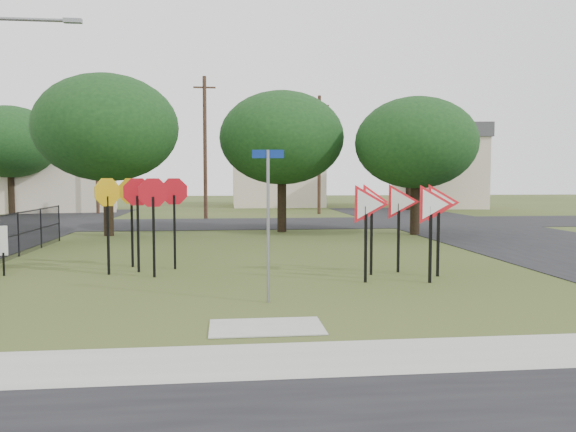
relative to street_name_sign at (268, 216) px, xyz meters
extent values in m
plane|color=#36451A|center=(-0.18, 0.40, -1.83)|extent=(140.00, 140.00, 0.00)
cube|color=#9D9D94|center=(-0.18, -3.80, -1.82)|extent=(30.00, 1.60, 0.02)
cube|color=#36451A|center=(-0.18, -5.00, -1.82)|extent=(30.00, 0.80, 0.02)
cube|color=black|center=(11.82, 10.40, -1.82)|extent=(8.00, 50.00, 0.02)
cube|color=black|center=(-0.18, 20.40, -1.82)|extent=(60.00, 8.00, 0.02)
cube|color=#9D9D94|center=(-0.18, -2.00, -1.82)|extent=(2.00, 1.20, 0.02)
cylinder|color=gray|center=(0.00, 0.00, -0.22)|extent=(0.06, 0.06, 3.22)
cube|color=navy|center=(0.00, 0.00, 1.30)|extent=(0.66, 0.11, 0.17)
cube|color=black|center=(-3.32, 4.22, -0.76)|extent=(0.06, 0.06, 2.14)
cube|color=black|center=(-2.36, 4.65, -0.76)|extent=(0.06, 0.06, 2.14)
cube|color=black|center=(-2.79, 3.36, -0.76)|extent=(0.06, 0.06, 2.14)
cube|color=black|center=(-4.07, 3.90, -0.76)|extent=(0.06, 0.06, 2.14)
cube|color=black|center=(-3.64, 5.18, -0.76)|extent=(0.06, 0.06, 2.14)
cube|color=black|center=(2.61, 2.01, -0.87)|extent=(0.06, 0.06, 1.93)
cube|color=black|center=(4.21, 1.79, -0.87)|extent=(0.06, 0.06, 1.93)
cube|color=black|center=(3.03, 3.08, -0.87)|extent=(0.06, 0.06, 1.93)
cube|color=black|center=(3.89, 3.40, -0.87)|extent=(0.06, 0.06, 1.93)
cube|color=black|center=(4.74, 2.65, -0.87)|extent=(0.06, 0.06, 1.93)
cube|color=black|center=(-6.84, 4.01, -1.52)|extent=(0.04, 0.04, 0.63)
cylinder|color=gray|center=(-6.28, 4.80, 5.17)|extent=(2.40, 0.10, 0.10)
cube|color=gray|center=(-5.08, 4.80, 5.17)|extent=(0.50, 0.18, 0.12)
cylinder|color=#472E20|center=(-2.18, 24.40, 2.67)|extent=(0.24, 0.24, 9.00)
cube|color=#472E20|center=(-2.18, 24.40, 6.47)|extent=(1.40, 0.10, 0.10)
cylinder|color=#472E20|center=(5.82, 28.40, 2.42)|extent=(0.24, 0.24, 8.50)
cube|color=#472E20|center=(5.82, 28.40, 5.97)|extent=(1.40, 0.10, 0.10)
cylinder|color=#472E20|center=(-10.18, 30.40, 2.67)|extent=(0.24, 0.24, 9.00)
cube|color=#472E20|center=(-10.18, 30.40, 6.47)|extent=(1.40, 0.10, 0.10)
cylinder|color=black|center=(-7.78, 7.80, -1.08)|extent=(0.05, 0.05, 1.50)
cylinder|color=black|center=(-7.78, 10.10, -1.08)|extent=(0.05, 0.05, 1.50)
cylinder|color=black|center=(-7.78, 12.40, -1.08)|extent=(0.05, 0.05, 1.50)
cube|color=black|center=(-7.78, 6.65, -0.37)|extent=(0.03, 11.50, 0.03)
cube|color=black|center=(-7.78, 6.65, -1.08)|extent=(0.03, 11.50, 0.03)
cube|color=black|center=(-7.78, 6.65, -1.08)|extent=(0.01, 11.50, 1.50)
cube|color=beige|center=(-14.18, 34.40, 1.17)|extent=(10.08, 8.46, 6.00)
cube|color=#434348|center=(-14.18, 34.40, 4.77)|extent=(10.58, 8.88, 1.20)
cube|color=beige|center=(3.82, 40.40, 0.67)|extent=(8.00, 8.00, 5.00)
cube|color=#434348|center=(3.82, 40.40, 3.77)|extent=(8.40, 8.40, 1.20)
cube|color=beige|center=(17.82, 36.40, 1.17)|extent=(7.91, 7.91, 6.00)
cube|color=#434348|center=(17.82, 36.40, 4.77)|extent=(8.30, 8.30, 1.20)
cylinder|color=black|center=(-6.18, 14.40, -0.52)|extent=(0.44, 0.44, 2.62)
ellipsoid|color=black|center=(-6.18, 14.40, 3.03)|extent=(6.40, 6.40, 4.80)
cylinder|color=black|center=(1.82, 15.40, -0.61)|extent=(0.44, 0.44, 2.45)
ellipsoid|color=black|center=(1.82, 15.40, 2.72)|extent=(6.00, 6.00, 4.50)
cylinder|color=black|center=(7.82, 13.40, -0.70)|extent=(0.44, 0.44, 2.27)
ellipsoid|color=black|center=(7.82, 13.40, 2.40)|extent=(5.60, 5.60, 4.20)
cylinder|color=black|center=(-16.18, 30.40, -0.43)|extent=(0.44, 0.44, 2.80)
ellipsoid|color=black|center=(-16.18, 30.40, 3.35)|extent=(6.80, 6.80, 5.10)
cylinder|color=black|center=(13.82, 32.40, -0.61)|extent=(0.44, 0.44, 2.45)
ellipsoid|color=black|center=(13.82, 32.40, 2.72)|extent=(6.00, 6.00, 4.50)
camera|label=1|loc=(-0.87, -11.70, 0.81)|focal=35.00mm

